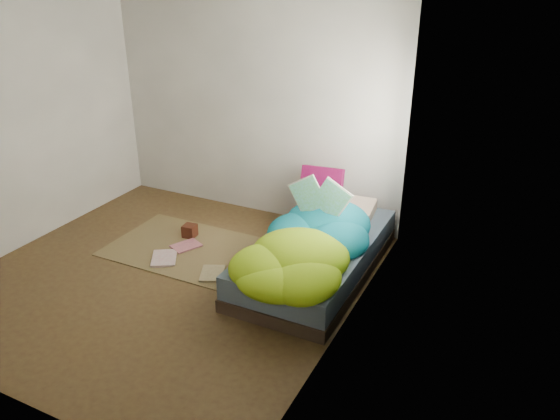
{
  "coord_description": "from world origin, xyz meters",
  "views": [
    {
      "loc": [
        2.93,
        -3.51,
        2.73
      ],
      "look_at": [
        0.82,
        0.75,
        0.56
      ],
      "focal_mm": 35.0,
      "sensor_mm": 36.0,
      "label": 1
    }
  ],
  "objects_px": {
    "wooden_box": "(190,231)",
    "floor_book_a": "(152,259)",
    "floor_book_b": "(181,242)",
    "pillow_magenta": "(321,188)",
    "open_book": "(320,187)",
    "bed": "(316,256)"
  },
  "relations": [
    {
      "from": "wooden_box",
      "to": "floor_book_b",
      "type": "distance_m",
      "value": 0.19
    },
    {
      "from": "floor_book_a",
      "to": "floor_book_b",
      "type": "relative_size",
      "value": 1.15
    },
    {
      "from": "pillow_magenta",
      "to": "wooden_box",
      "type": "relative_size",
      "value": 3.27
    },
    {
      "from": "pillow_magenta",
      "to": "floor_book_b",
      "type": "distance_m",
      "value": 1.59
    },
    {
      "from": "pillow_magenta",
      "to": "floor_book_b",
      "type": "bearing_deg",
      "value": -152.07
    },
    {
      "from": "wooden_box",
      "to": "bed",
      "type": "bearing_deg",
      "value": -2.37
    },
    {
      "from": "open_book",
      "to": "floor_book_a",
      "type": "distance_m",
      "value": 1.84
    },
    {
      "from": "floor_book_b",
      "to": "floor_book_a",
      "type": "bearing_deg",
      "value": -71.73
    },
    {
      "from": "bed",
      "to": "floor_book_b",
      "type": "relative_size",
      "value": 6.99
    },
    {
      "from": "bed",
      "to": "open_book",
      "type": "xyz_separation_m",
      "value": [
        -0.03,
        0.12,
        0.66
      ]
    },
    {
      "from": "bed",
      "to": "floor_book_b",
      "type": "distance_m",
      "value": 1.5
    },
    {
      "from": "bed",
      "to": "wooden_box",
      "type": "xyz_separation_m",
      "value": [
        -1.5,
        0.06,
        -0.09
      ]
    },
    {
      "from": "bed",
      "to": "open_book",
      "type": "height_order",
      "value": "open_book"
    },
    {
      "from": "wooden_box",
      "to": "floor_book_a",
      "type": "bearing_deg",
      "value": -94.17
    },
    {
      "from": "open_book",
      "to": "floor_book_a",
      "type": "relative_size",
      "value": 1.51
    },
    {
      "from": "pillow_magenta",
      "to": "open_book",
      "type": "xyz_separation_m",
      "value": [
        0.23,
        -0.63,
        0.27
      ]
    },
    {
      "from": "bed",
      "to": "pillow_magenta",
      "type": "height_order",
      "value": "pillow_magenta"
    },
    {
      "from": "wooden_box",
      "to": "pillow_magenta",
      "type": "bearing_deg",
      "value": 28.76
    },
    {
      "from": "wooden_box",
      "to": "floor_book_a",
      "type": "height_order",
      "value": "wooden_box"
    },
    {
      "from": "pillow_magenta",
      "to": "floor_book_a",
      "type": "height_order",
      "value": "pillow_magenta"
    },
    {
      "from": "pillow_magenta",
      "to": "wooden_box",
      "type": "bearing_deg",
      "value": -158.32
    },
    {
      "from": "floor_book_a",
      "to": "floor_book_b",
      "type": "distance_m",
      "value": 0.42
    }
  ]
}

